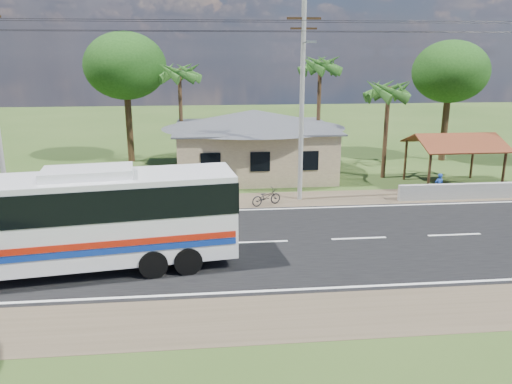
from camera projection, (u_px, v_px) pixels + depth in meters
ground at (260, 242)px, 22.02m from camera, size 120.00×120.00×0.00m
road at (260, 242)px, 22.02m from camera, size 120.00×16.00×0.03m
house at (254, 136)px, 33.86m from camera, size 12.40×10.00×5.00m
waiting_shed at (455, 143)px, 30.69m from camera, size 5.20×4.48×3.35m
concrete_barrier at (458, 191)px, 28.43m from camera, size 7.00×0.30×0.90m
utility_poles at (296, 97)px, 26.94m from camera, size 32.80×2.22×11.00m
palm_near at (389, 91)px, 31.94m from camera, size 2.80×2.80×6.70m
palm_mid at (320, 66)px, 35.52m from camera, size 2.80×2.80×8.20m
palm_far at (179, 73)px, 35.16m from camera, size 2.80×2.80×7.70m
tree_behind_house at (125, 66)px, 36.58m from camera, size 6.00×6.00×9.61m
tree_behind_shed at (450, 72)px, 37.10m from camera, size 5.60×5.60×9.02m
coach_bus at (61, 215)px, 18.44m from camera, size 13.16×4.42×4.01m
motorcycle at (266, 197)px, 27.30m from camera, size 1.87×1.27×0.93m
person at (439, 186)px, 28.47m from camera, size 0.59×0.43×1.49m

